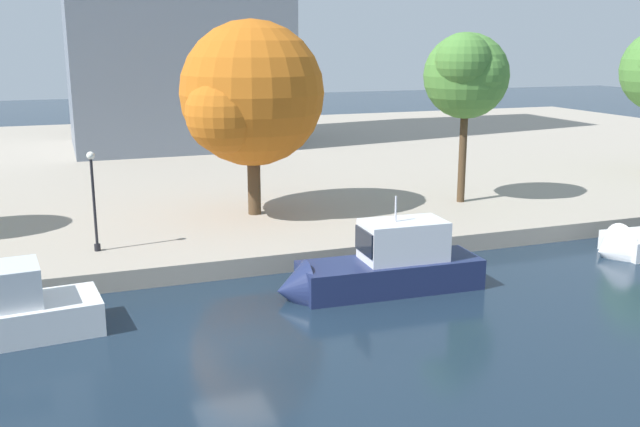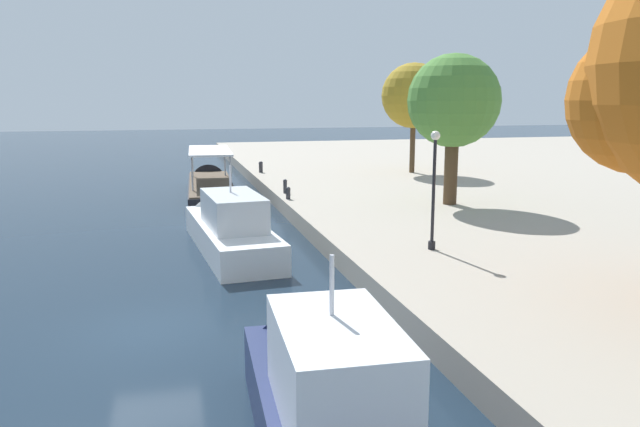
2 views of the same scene
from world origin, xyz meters
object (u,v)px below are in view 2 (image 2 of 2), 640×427
object	(u,v)px
motor_yacht_1	(228,232)
motor_yacht_2	(324,406)
mooring_bollard_2	(285,186)
mooring_bollard_0	(261,166)
tree_4	(414,96)
tree_2	(453,99)
lamp_post	(434,185)
tour_boat_0	(210,189)
mooring_bollard_1	(288,193)

from	to	relation	value
motor_yacht_1	motor_yacht_2	size ratio (longest dim) A/B	1.26
mooring_bollard_2	motor_yacht_1	bearing A→B (deg)	-24.97
mooring_bollard_0	tree_4	size ratio (longest dim) A/B	0.10
motor_yacht_2	tree_2	size ratio (longest dim) A/B	1.08
mooring_bollard_2	lamp_post	distance (m)	14.84
tour_boat_0	tree_4	size ratio (longest dim) A/B	1.72
tree_4	motor_yacht_1	bearing A→B (deg)	-42.44
tour_boat_0	mooring_bollard_2	size ratio (longest dim) A/B	16.50
mooring_bollard_1	tree_4	size ratio (longest dim) A/B	0.09
mooring_bollard_2	tour_boat_0	bearing A→B (deg)	-147.68
tour_boat_0	motor_yacht_2	world-z (taller)	motor_yacht_2
mooring_bollard_1	lamp_post	bearing A→B (deg)	13.32
motor_yacht_1	mooring_bollard_1	size ratio (longest dim) A/B	15.39
mooring_bollard_2	tree_4	size ratio (longest dim) A/B	0.10
motor_yacht_1	mooring_bollard_2	xyz separation A→B (m)	(-9.01, 4.20, 0.60)
lamp_post	mooring_bollard_1	bearing A→B (deg)	-166.68
tour_boat_0	mooring_bollard_2	distance (m)	7.33
motor_yacht_2	mooring_bollard_2	size ratio (longest dim) A/B	10.05
tour_boat_0	tree_4	bearing A→B (deg)	-81.32
motor_yacht_2	lamp_post	bearing A→B (deg)	-30.89
motor_yacht_1	lamp_post	distance (m)	9.15
mooring_bollard_2	lamp_post	xyz separation A→B (m)	(14.46, 2.70, 1.94)
lamp_post	tree_4	size ratio (longest dim) A/B	0.54
tour_boat_0	motor_yacht_1	size ratio (longest dim) A/B	1.31
tour_boat_0	mooring_bollard_0	xyz separation A→B (m)	(-4.22, 4.04, 0.95)
mooring_bollard_0	mooring_bollard_1	bearing A→B (deg)	-1.76
tree_2	lamp_post	bearing A→B (deg)	-29.18
motor_yacht_1	tree_2	size ratio (longest dim) A/B	1.36
lamp_post	tree_2	bearing A→B (deg)	150.82
mooring_bollard_2	tree_2	xyz separation A→B (m)	(5.49, 7.71, 4.96)
mooring_bollard_1	tree_4	distance (m)	15.93
motor_yacht_2	lamp_post	size ratio (longest dim) A/B	1.93
mooring_bollard_1	tree_2	size ratio (longest dim) A/B	0.09
mooring_bollard_2	tree_4	bearing A→B (deg)	124.86
motor_yacht_2	tour_boat_0	bearing A→B (deg)	2.08
tour_boat_0	mooring_bollard_0	world-z (taller)	tour_boat_0
lamp_post	mooring_bollard_2	bearing A→B (deg)	-169.43
motor_yacht_2	mooring_bollard_1	xyz separation A→B (m)	(-22.66, 3.82, 0.37)
mooring_bollard_0	lamp_post	size ratio (longest dim) A/B	0.19
mooring_bollard_1	lamp_post	size ratio (longest dim) A/B	0.16
lamp_post	tree_2	distance (m)	10.71
motor_yacht_2	mooring_bollard_2	bearing A→B (deg)	-6.91
motor_yacht_1	motor_yacht_2	world-z (taller)	motor_yacht_2
motor_yacht_1	lamp_post	world-z (taller)	lamp_post
motor_yacht_2	tree_4	world-z (taller)	tree_4
tour_boat_0	mooring_bollard_1	size ratio (longest dim) A/B	20.12
motor_yacht_2	motor_yacht_1	bearing A→B (deg)	2.92
mooring_bollard_0	tree_2	world-z (taller)	tree_2
motor_yacht_1	lamp_post	bearing A→B (deg)	-133.47
mooring_bollard_1	tree_2	distance (m)	10.00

